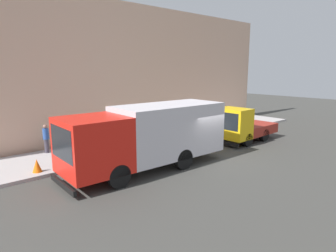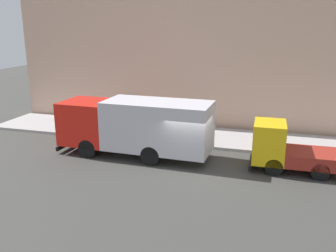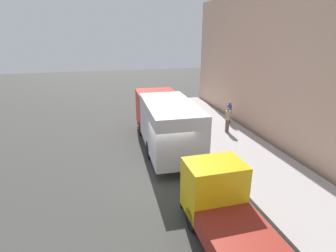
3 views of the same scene
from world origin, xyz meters
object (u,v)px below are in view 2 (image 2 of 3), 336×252
at_px(pedestrian_standing, 126,111).
at_px(traffic_cone_orange, 88,128).
at_px(small_flatbed_truck, 289,149).
at_px(large_utility_truck, 135,125).
at_px(pedestrian_walking, 145,116).

xyz_separation_m(pedestrian_standing, traffic_cone_orange, (-2.98, 1.51, -0.57)).
bearing_deg(small_flatbed_truck, large_utility_truck, 89.99).
distance_m(large_utility_truck, traffic_cone_orange, 5.40).
xyz_separation_m(large_utility_truck, traffic_cone_orange, (2.73, 4.47, -1.29)).
bearing_deg(large_utility_truck, small_flatbed_truck, -87.48).
bearing_deg(pedestrian_walking, pedestrian_standing, -146.37).
bearing_deg(small_flatbed_truck, pedestrian_standing, 62.29).
distance_m(large_utility_truck, pedestrian_walking, 4.92).
xyz_separation_m(small_flatbed_truck, traffic_cone_orange, (2.61, 12.55, -0.62)).
bearing_deg(large_utility_truck, pedestrian_standing, 29.07).
height_order(pedestrian_standing, traffic_cone_orange, pedestrian_standing).
bearing_deg(traffic_cone_orange, large_utility_truck, -121.44).
bearing_deg(pedestrian_standing, large_utility_truck, -15.91).
height_order(pedestrian_walking, traffic_cone_orange, pedestrian_walking).
height_order(small_flatbed_truck, pedestrian_walking, small_flatbed_truck).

